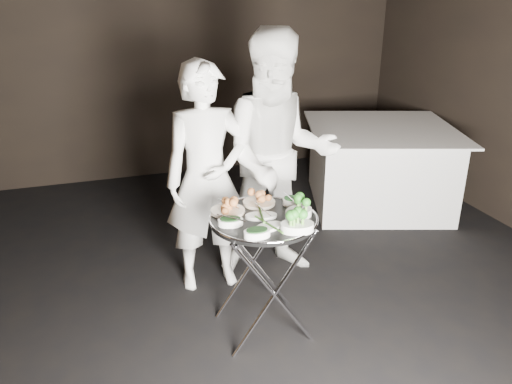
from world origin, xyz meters
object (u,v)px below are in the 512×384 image
object	(u,v)px
serving_tray	(263,219)
dining_table	(378,166)
waiter_right	(279,158)
waiter_left	(207,179)
tray_stand	(263,269)

from	to	relation	value
serving_tray	dining_table	world-z (taller)	serving_tray
waiter_right	waiter_left	bearing A→B (deg)	-167.19
tray_stand	waiter_left	distance (m)	0.83
dining_table	waiter_right	bearing A→B (deg)	-147.78
serving_tray	waiter_left	distance (m)	0.72
serving_tray	waiter_right	bearing A→B (deg)	62.77
waiter_left	dining_table	distance (m)	2.31
waiter_left	serving_tray	bearing A→B (deg)	-73.39
dining_table	waiter_left	bearing A→B (deg)	-154.89
serving_tray	dining_table	bearing A→B (deg)	41.76
dining_table	serving_tray	bearing A→B (deg)	-138.24
waiter_left	waiter_right	size ratio (longest dim) A/B	0.90
waiter_right	dining_table	size ratio (longest dim) A/B	1.30
tray_stand	serving_tray	bearing A→B (deg)	90.00
waiter_left	waiter_right	world-z (taller)	waiter_right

